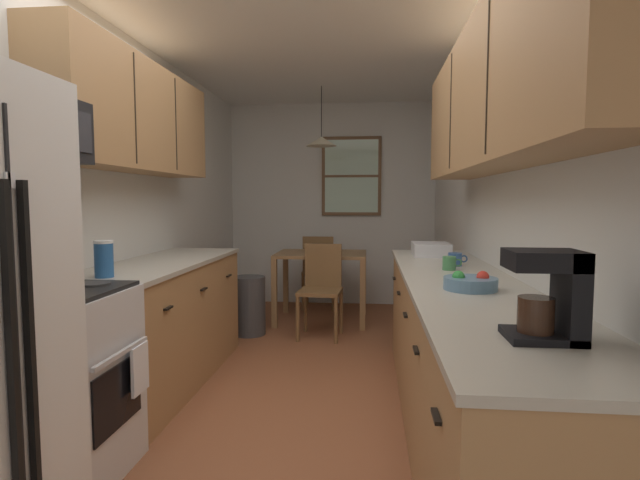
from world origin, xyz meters
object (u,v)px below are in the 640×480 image
at_px(dish_rack, 431,249).
at_px(dining_chair_near, 321,285).
at_px(dining_chair_far, 319,269).
at_px(coffee_maker, 553,293).
at_px(microwave_over_range, 18,127).
at_px(storage_canister, 104,259).
at_px(trash_bin, 249,305).
at_px(table_serving_bowl, 324,250).
at_px(mug_by_coffeemaker, 455,259).
at_px(dining_table, 321,264).
at_px(mug_spare, 450,263).
at_px(stove_range, 53,383).
at_px(fruit_bowl, 470,282).

bearing_deg(dish_rack, dining_chair_near, 138.09).
xyz_separation_m(dining_chair_far, coffee_maker, (1.18, -4.35, 0.55)).
relative_size(microwave_over_range, storage_canister, 2.87).
bearing_deg(trash_bin, coffee_maker, -60.85).
xyz_separation_m(dining_chair_far, dish_rack, (1.09, -2.02, 0.45)).
xyz_separation_m(microwave_over_range, table_serving_bowl, (1.10, 3.25, -0.88)).
bearing_deg(table_serving_bowl, mug_by_coffeemaker, -62.71).
bearing_deg(coffee_maker, dish_rack, 92.17).
bearing_deg(table_serving_bowl, dining_table, -127.31).
bearing_deg(trash_bin, table_serving_bowl, 43.57).
relative_size(dining_table, mug_spare, 8.16).
bearing_deg(dining_chair_far, dining_table, -81.60).
distance_m(dining_table, dish_rack, 1.78).
relative_size(storage_canister, coffee_maker, 0.74).
xyz_separation_m(stove_range, dish_rack, (1.96, 1.77, 0.48)).
distance_m(dining_chair_near, fruit_bowl, 2.55).
distance_m(mug_spare, dish_rack, 0.79).
bearing_deg(table_serving_bowl, dish_rack, -56.50).
distance_m(stove_range, dining_chair_near, 2.81).
distance_m(dining_chair_far, mug_spare, 3.06).
xyz_separation_m(dining_chair_near, coffee_maker, (1.04, -3.18, 0.55)).
height_order(trash_bin, fruit_bowl, fruit_bowl).
distance_m(dining_chair_near, coffee_maker, 3.39).
xyz_separation_m(microwave_over_range, mug_by_coffeemaker, (2.16, 1.19, -0.72)).
xyz_separation_m(mug_by_coffeemaker, mug_spare, (-0.07, -0.21, -0.00)).
relative_size(dining_chair_far, coffee_maker, 3.21).
bearing_deg(mug_spare, dining_table, 114.67).
relative_size(stove_range, dining_table, 1.13).
xyz_separation_m(dining_chair_far, mug_spare, (1.11, -2.81, 0.44)).
bearing_deg(dining_chair_near, table_serving_bowl, 92.62).
distance_m(dining_chair_far, trash_bin, 1.35).
xyz_separation_m(dining_table, coffee_maker, (1.09, -3.76, 0.41)).
bearing_deg(dining_table, dining_chair_far, 98.40).
bearing_deg(coffee_maker, microwave_over_range, 165.66).
bearing_deg(mug_by_coffeemaker, trash_bin, 141.29).
bearing_deg(dish_rack, mug_spare, -88.66).
height_order(mug_by_coffeemaker, mug_spare, same).
height_order(microwave_over_range, trash_bin, microwave_over_range).
bearing_deg(dining_chair_far, dining_chair_near, -82.97).
distance_m(microwave_over_range, mug_spare, 2.42).
height_order(stove_range, trash_bin, stove_range).
distance_m(dining_chair_near, table_serving_bowl, 0.69).
relative_size(dining_chair_near, fruit_bowl, 3.51).
height_order(dining_chair_far, table_serving_bowl, dining_chair_far).
bearing_deg(mug_by_coffeemaker, fruit_bowl, -94.97).
xyz_separation_m(microwave_over_range, mug_spare, (2.09, 0.98, -0.72)).
relative_size(dining_table, dish_rack, 2.86).
height_order(storage_canister, dish_rack, storage_canister).
bearing_deg(dining_chair_near, dining_chair_far, 97.03).
xyz_separation_m(trash_bin, fruit_bowl, (1.68, -2.29, 0.65)).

